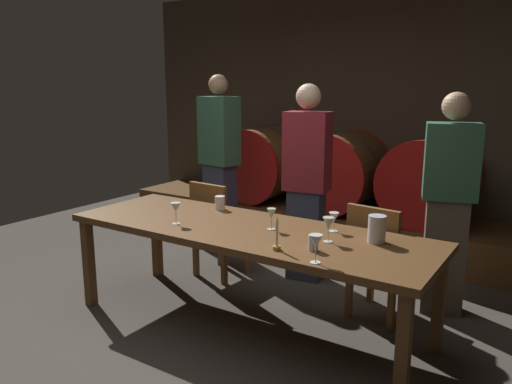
# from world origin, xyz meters

# --- Properties ---
(ground_plane) EXTENTS (7.56, 7.56, 0.00)m
(ground_plane) POSITION_xyz_m (0.00, 0.00, 0.00)
(ground_plane) COLOR #3F3A33
(back_wall) EXTENTS (5.82, 0.24, 2.81)m
(back_wall) POSITION_xyz_m (0.00, 3.09, 1.41)
(back_wall) COLOR #473A2D
(back_wall) RESTS_ON ground
(barrel_shelf) EXTENTS (5.24, 0.90, 0.38)m
(barrel_shelf) POSITION_xyz_m (0.00, 2.54, 0.19)
(barrel_shelf) COLOR brown
(barrel_shelf) RESTS_ON ground
(wine_barrel_left) EXTENTS (0.85, 0.84, 0.85)m
(wine_barrel_left) POSITION_xyz_m (-0.98, 2.54, 0.80)
(wine_barrel_left) COLOR brown
(wine_barrel_left) RESTS_ON barrel_shelf
(wine_barrel_center) EXTENTS (0.85, 0.84, 0.85)m
(wine_barrel_center) POSITION_xyz_m (-0.01, 2.54, 0.80)
(wine_barrel_center) COLOR brown
(wine_barrel_center) RESTS_ON barrel_shelf
(wine_barrel_right) EXTENTS (0.85, 0.84, 0.85)m
(wine_barrel_right) POSITION_xyz_m (0.93, 2.54, 0.80)
(wine_barrel_right) COLOR #513319
(wine_barrel_right) RESTS_ON barrel_shelf
(dining_table) EXTENTS (2.64, 0.87, 0.75)m
(dining_table) POSITION_xyz_m (0.24, 0.36, 0.68)
(dining_table) COLOR brown
(dining_table) RESTS_ON ground
(chair_left) EXTENTS (0.43, 0.43, 0.88)m
(chair_left) POSITION_xyz_m (-0.53, 1.01, 0.49)
(chair_left) COLOR brown
(chair_left) RESTS_ON ground
(chair_right) EXTENTS (0.45, 0.45, 0.88)m
(chair_right) POSITION_xyz_m (0.98, 0.99, 0.49)
(chair_right) COLOR brown
(chair_right) RESTS_ON ground
(guest_left) EXTENTS (0.41, 0.29, 1.82)m
(guest_left) POSITION_xyz_m (-0.92, 1.58, 0.93)
(guest_left) COLOR #33384C
(guest_left) RESTS_ON ground
(guest_center) EXTENTS (0.41, 0.29, 1.73)m
(guest_center) POSITION_xyz_m (0.16, 1.42, 0.89)
(guest_center) COLOR #33384C
(guest_center) RESTS_ON ground
(guest_right) EXTENTS (0.43, 0.34, 1.67)m
(guest_right) POSITION_xyz_m (1.35, 1.40, 0.86)
(guest_right) COLOR brown
(guest_right) RESTS_ON ground
(candle_center) EXTENTS (0.05, 0.05, 0.21)m
(candle_center) POSITION_xyz_m (0.66, 0.06, 0.80)
(candle_center) COLOR olive
(candle_center) RESTS_ON dining_table
(pitcher) EXTENTS (0.11, 0.11, 0.17)m
(pitcher) POSITION_xyz_m (1.11, 0.54, 0.83)
(pitcher) COLOR silver
(pitcher) RESTS_ON dining_table
(wine_glass_far_left) EXTENTS (0.07, 0.07, 0.16)m
(wine_glass_far_left) POSITION_xyz_m (-0.23, 0.16, 0.86)
(wine_glass_far_left) COLOR silver
(wine_glass_far_left) RESTS_ON dining_table
(wine_glass_left) EXTENTS (0.06, 0.06, 0.15)m
(wine_glass_left) POSITION_xyz_m (0.41, 0.42, 0.85)
(wine_glass_left) COLOR silver
(wine_glass_left) RESTS_ON dining_table
(wine_glass_center) EXTENTS (0.07, 0.07, 0.13)m
(wine_glass_center) POSITION_xyz_m (0.79, 0.61, 0.84)
(wine_glass_center) COLOR white
(wine_glass_center) RESTS_ON dining_table
(wine_glass_right) EXTENTS (0.07, 0.07, 0.16)m
(wine_glass_right) POSITION_xyz_m (0.86, 0.37, 0.86)
(wine_glass_right) COLOR silver
(wine_glass_right) RESTS_ON dining_table
(wine_glass_far_right) EXTENTS (0.08, 0.08, 0.16)m
(wine_glass_far_right) POSITION_xyz_m (0.96, -0.01, 0.87)
(wine_glass_far_right) COLOR silver
(wine_glass_far_right) RESTS_ON dining_table
(cup_left) EXTENTS (0.08, 0.08, 0.11)m
(cup_left) POSITION_xyz_m (-0.23, 0.67, 0.80)
(cup_left) COLOR white
(cup_left) RESTS_ON dining_table
(cup_right) EXTENTS (0.06, 0.06, 0.09)m
(cup_right) POSITION_xyz_m (0.85, 0.18, 0.79)
(cup_right) COLOR silver
(cup_right) RESTS_ON dining_table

